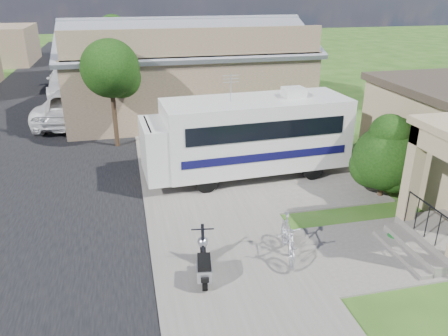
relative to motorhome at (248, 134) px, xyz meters
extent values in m
plane|color=#214713|center=(-0.87, -4.64, -1.61)|extent=(120.00, 120.00, 0.00)
cube|color=black|center=(-8.37, 5.36, -1.60)|extent=(9.00, 80.00, 0.02)
cube|color=#5F5C55|center=(-1.87, 5.36, -1.58)|extent=(4.00, 80.00, 0.06)
cube|color=#5F5C55|center=(0.63, -0.14, -1.58)|extent=(7.00, 6.00, 0.05)
cube|color=#5F5C55|center=(2.13, -5.64, -1.58)|extent=(4.00, 3.00, 0.05)
cube|color=black|center=(4.61, -1.94, 0.09)|extent=(0.04, 1.10, 1.20)
cube|color=#5F5C55|center=(3.83, -5.94, -1.36)|extent=(1.60, 2.40, 0.50)
cube|color=#5F5C55|center=(2.83, -5.94, -1.45)|extent=(0.40, 2.16, 0.32)
cube|color=#5F5C55|center=(2.48, -5.94, -1.53)|extent=(0.35, 2.16, 0.16)
cube|color=#907E5B|center=(3.20, -4.92, 0.24)|extent=(0.35, 0.35, 2.70)
cube|color=#907E5B|center=(3.20, -5.94, 1.34)|extent=(0.35, 2.40, 0.50)
cylinder|color=black|center=(3.08, -5.94, -0.21)|extent=(0.04, 1.70, 0.04)
cube|color=brown|center=(-0.87, 9.36, 0.19)|extent=(12.00, 8.00, 3.60)
cube|color=slate|center=(-0.87, 7.36, 2.54)|extent=(12.50, 4.40, 1.78)
cube|color=slate|center=(-0.87, 11.36, 2.54)|extent=(12.50, 4.40, 1.78)
cube|color=slate|center=(-0.87, 9.36, 3.24)|extent=(12.50, 0.50, 0.22)
cube|color=brown|center=(-0.87, 5.46, 2.54)|extent=(11.76, 0.20, 1.30)
cylinder|color=black|center=(-4.67, 4.36, -0.03)|extent=(0.20, 0.20, 3.15)
sphere|color=black|center=(-4.67, 4.36, 1.77)|extent=(2.40, 2.40, 2.40)
sphere|color=black|center=(-4.27, 4.56, 1.32)|extent=(1.68, 1.68, 1.68)
cylinder|color=black|center=(-4.67, 14.36, 0.04)|extent=(0.20, 0.20, 3.29)
sphere|color=black|center=(-4.67, 14.36, 1.92)|extent=(2.40, 2.40, 2.40)
sphere|color=black|center=(-4.27, 14.56, 1.45)|extent=(1.68, 1.68, 1.68)
cylinder|color=black|center=(-4.67, 23.36, -0.10)|extent=(0.20, 0.20, 3.01)
sphere|color=black|center=(-4.67, 23.36, 1.62)|extent=(2.40, 2.40, 2.40)
sphere|color=black|center=(-4.27, 23.56, 1.19)|extent=(1.68, 1.68, 1.68)
cube|color=silver|center=(0.28, 0.01, 0.03)|extent=(6.66, 2.69, 2.43)
cube|color=silver|center=(-3.36, -0.18, -0.25)|extent=(0.87, 2.26, 1.87)
cube|color=black|center=(-3.53, -0.19, 0.26)|extent=(0.16, 1.99, 0.84)
cube|color=black|center=(0.34, -1.17, 0.47)|extent=(5.56, 0.33, 0.61)
cube|color=black|center=(0.22, 1.20, 0.47)|extent=(5.56, 0.33, 0.61)
cube|color=#0C0B38|center=(0.34, -1.16, -0.46)|extent=(5.89, 0.33, 0.28)
cube|color=#0C0B38|center=(0.22, 1.19, -0.46)|extent=(5.89, 0.33, 0.28)
cube|color=silver|center=(1.68, 0.09, 1.42)|extent=(0.78, 0.69, 0.33)
cylinder|color=#B8B8C1|center=(-0.66, -0.04, 1.71)|extent=(0.04, 0.04, 0.94)
cylinder|color=black|center=(-1.76, -1.12, -1.19)|extent=(0.76, 0.30, 0.75)
cylinder|color=black|center=(-1.87, 0.93, -1.19)|extent=(0.76, 0.30, 0.75)
cylinder|color=black|center=(2.16, -0.91, -1.19)|extent=(0.76, 0.30, 0.75)
cylinder|color=black|center=(2.05, 1.14, -1.19)|extent=(0.76, 0.30, 0.75)
cylinder|color=black|center=(3.85, -2.67, -1.19)|extent=(0.17, 0.17, 0.84)
sphere|color=black|center=(3.85, -2.67, -0.24)|extent=(2.10, 2.10, 2.10)
sphere|color=black|center=(4.27, -2.35, 0.18)|extent=(1.68, 1.68, 1.68)
sphere|color=black|center=(3.54, -2.46, -0.56)|extent=(1.47, 1.47, 1.47)
sphere|color=black|center=(4.06, -2.98, -0.66)|extent=(1.26, 1.26, 1.26)
sphere|color=black|center=(3.85, -2.67, 0.59)|extent=(1.26, 1.26, 1.26)
cylinder|color=black|center=(-2.76, -6.18, -1.32)|extent=(0.19, 0.46, 0.45)
cylinder|color=black|center=(-2.59, -5.08, -1.32)|extent=(0.19, 0.46, 0.45)
cube|color=#B8B8C1|center=(-2.68, -5.68, -1.26)|extent=(0.38, 0.60, 0.08)
cube|color=#B8B8C1|center=(-2.74, -6.08, -1.12)|extent=(0.42, 0.60, 0.30)
cube|color=black|center=(-2.73, -6.03, -0.92)|extent=(0.39, 0.65, 0.12)
cube|color=black|center=(-2.78, -6.33, -1.14)|extent=(0.21, 0.23, 0.10)
cylinder|color=black|center=(-2.60, -5.15, -0.92)|extent=(0.13, 0.35, 0.84)
sphere|color=#B8B8C1|center=(-2.59, -5.08, -0.99)|extent=(0.28, 0.28, 0.28)
sphere|color=black|center=(-2.58, -5.00, -0.99)|extent=(0.12, 0.12, 0.12)
cylinder|color=black|center=(-2.62, -5.23, -0.53)|extent=(0.56, 0.12, 0.04)
cube|color=black|center=(-2.59, -5.08, -1.20)|extent=(0.18, 0.30, 0.06)
imported|color=#B8B8C1|center=(-0.44, -5.34, -1.06)|extent=(0.84, 1.88, 1.09)
imported|color=white|center=(-6.73, 8.73, -0.75)|extent=(3.81, 6.55, 1.71)
imported|color=white|center=(-7.52, 14.85, -0.68)|extent=(3.08, 6.57, 1.85)
cylinder|color=#136120|center=(2.71, -5.24, -1.53)|extent=(0.35, 0.35, 0.16)
camera|label=1|loc=(-4.16, -14.26, 4.91)|focal=35.00mm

